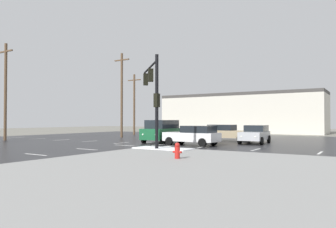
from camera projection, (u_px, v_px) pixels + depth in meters
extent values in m
plane|color=slate|center=(140.00, 144.00, 27.08)|extent=(120.00, 120.00, 0.00)
cube|color=#232326|center=(140.00, 144.00, 27.08)|extent=(44.00, 44.00, 0.02)
cube|color=gray|center=(207.00, 180.00, 10.53)|extent=(18.00, 18.00, 0.14)
cube|color=white|center=(163.00, 148.00, 21.03)|extent=(4.00, 1.60, 0.06)
cube|color=silver|center=(36.00, 155.00, 18.64)|extent=(2.00, 0.15, 0.01)
cube|color=silver|center=(87.00, 149.00, 22.02)|extent=(2.00, 0.15, 0.01)
cube|color=silver|center=(124.00, 145.00, 25.39)|extent=(2.00, 0.15, 0.01)
cube|color=silver|center=(153.00, 142.00, 28.77)|extent=(2.00, 0.15, 0.01)
cube|color=silver|center=(176.00, 140.00, 32.15)|extent=(2.00, 0.15, 0.01)
cube|color=silver|center=(194.00, 138.00, 35.53)|extent=(2.00, 0.15, 0.01)
cube|color=silver|center=(209.00, 137.00, 38.91)|extent=(2.00, 0.15, 0.01)
cube|color=silver|center=(222.00, 135.00, 42.29)|extent=(2.00, 0.15, 0.01)
cube|color=silver|center=(16.00, 138.00, 36.71)|extent=(0.15, 2.00, 0.01)
cube|color=silver|center=(37.00, 139.00, 34.57)|extent=(0.15, 2.00, 0.01)
cube|color=silver|center=(62.00, 140.00, 32.43)|extent=(0.15, 2.00, 0.01)
cube|color=silver|center=(90.00, 141.00, 30.29)|extent=(0.15, 2.00, 0.01)
cube|color=silver|center=(122.00, 143.00, 28.15)|extent=(0.15, 2.00, 0.01)
cube|color=silver|center=(159.00, 145.00, 26.01)|extent=(0.15, 2.00, 0.01)
cube|color=silver|center=(203.00, 147.00, 23.88)|extent=(0.15, 2.00, 0.01)
cube|color=silver|center=(256.00, 150.00, 21.74)|extent=(0.15, 2.00, 0.01)
cube|color=silver|center=(320.00, 153.00, 19.60)|extent=(0.15, 2.00, 0.01)
cube|color=silver|center=(145.00, 149.00, 21.83)|extent=(0.45, 7.00, 0.01)
cylinder|color=black|center=(157.00, 102.00, 20.75)|extent=(0.22, 0.22, 6.22)
cylinder|color=black|center=(150.00, 67.00, 23.47)|extent=(3.96, 3.98, 0.14)
cube|color=black|center=(151.00, 75.00, 23.19)|extent=(0.45, 0.45, 0.95)
sphere|color=yellow|center=(150.00, 72.00, 23.36)|extent=(0.20, 0.20, 0.20)
cube|color=black|center=(146.00, 79.00, 25.60)|extent=(0.45, 0.45, 0.95)
sphere|color=yellow|center=(145.00, 76.00, 25.76)|extent=(0.20, 0.20, 0.20)
cube|color=black|center=(157.00, 100.00, 20.75)|extent=(0.28, 0.36, 0.90)
cylinder|color=red|center=(177.00, 153.00, 15.69)|extent=(0.26, 0.26, 0.60)
sphere|color=red|center=(177.00, 145.00, 15.69)|extent=(0.25, 0.25, 0.25)
cylinder|color=red|center=(174.00, 152.00, 15.78)|extent=(0.12, 0.11, 0.11)
cylinder|color=red|center=(180.00, 152.00, 15.59)|extent=(0.12, 0.11, 0.11)
cube|color=beige|center=(240.00, 115.00, 52.86)|extent=(26.09, 8.00, 5.89)
cube|color=#3F3D3A|center=(240.00, 96.00, 52.92)|extent=(26.09, 8.00, 0.50)
cube|color=#B7BABF|center=(255.00, 136.00, 27.62)|extent=(2.11, 4.61, 0.70)
cube|color=black|center=(256.00, 128.00, 28.22)|extent=(1.82, 2.58, 0.55)
cylinder|color=black|center=(262.00, 141.00, 25.83)|extent=(0.27, 0.67, 0.66)
cylinder|color=black|center=(240.00, 140.00, 26.69)|extent=(0.27, 0.67, 0.66)
cylinder|color=black|center=(269.00, 139.00, 28.53)|extent=(0.27, 0.67, 0.66)
cylinder|color=black|center=(249.00, 138.00, 29.38)|extent=(0.27, 0.67, 0.66)
sphere|color=white|center=(256.00, 137.00, 25.41)|extent=(0.18, 0.18, 0.18)
sphere|color=white|center=(241.00, 137.00, 25.95)|extent=(0.18, 0.18, 0.18)
cube|color=white|center=(191.00, 137.00, 25.54)|extent=(4.59, 2.04, 0.70)
cube|color=black|center=(198.00, 129.00, 25.16)|extent=(2.56, 1.79, 0.55)
cylinder|color=black|center=(169.00, 141.00, 25.68)|extent=(0.67, 0.26, 0.66)
cylinder|color=black|center=(181.00, 140.00, 27.15)|extent=(0.67, 0.26, 0.66)
cylinder|color=black|center=(202.00, 143.00, 23.91)|extent=(0.67, 0.26, 0.66)
cylinder|color=black|center=(213.00, 141.00, 25.38)|extent=(0.67, 0.26, 0.66)
sphere|color=white|center=(165.00, 136.00, 26.34)|extent=(0.18, 0.18, 0.18)
sphere|color=white|center=(173.00, 136.00, 27.28)|extent=(0.18, 0.18, 0.18)
cube|color=#195933|center=(162.00, 134.00, 28.76)|extent=(2.41, 4.97, 0.95)
cube|color=black|center=(162.00, 124.00, 28.77)|extent=(2.12, 3.52, 0.75)
cylinder|color=black|center=(164.00, 140.00, 26.85)|extent=(0.28, 0.68, 0.66)
cylinder|color=black|center=(144.00, 140.00, 27.73)|extent=(0.28, 0.68, 0.66)
cylinder|color=black|center=(180.00, 138.00, 29.77)|extent=(0.28, 0.68, 0.66)
cylinder|color=black|center=(161.00, 138.00, 30.64)|extent=(0.28, 0.68, 0.66)
sphere|color=white|center=(156.00, 135.00, 26.38)|extent=(0.18, 0.18, 0.18)
sphere|color=white|center=(143.00, 134.00, 26.94)|extent=(0.18, 0.18, 0.18)
cube|color=tan|center=(228.00, 134.00, 30.92)|extent=(4.51, 1.83, 0.70)
cube|color=black|center=(222.00, 127.00, 31.29)|extent=(2.48, 1.67, 0.55)
cylinder|color=black|center=(247.00, 138.00, 30.84)|extent=(0.66, 0.22, 0.66)
cylinder|color=black|center=(240.00, 138.00, 29.33)|extent=(0.66, 0.22, 0.66)
cylinder|color=black|center=(218.00, 137.00, 32.49)|extent=(0.66, 0.22, 0.66)
cylinder|color=black|center=(210.00, 137.00, 30.98)|extent=(0.66, 0.22, 0.66)
sphere|color=white|center=(253.00, 134.00, 30.21)|extent=(0.18, 0.18, 0.18)
sphere|color=white|center=(249.00, 135.00, 29.24)|extent=(0.18, 0.18, 0.18)
cylinder|color=brown|center=(5.00, 92.00, 31.83)|extent=(0.28, 0.28, 9.77)
cube|color=brown|center=(6.00, 51.00, 31.91)|extent=(2.20, 0.14, 0.14)
cylinder|color=brown|center=(122.00, 95.00, 37.70)|extent=(0.28, 0.28, 10.01)
cube|color=brown|center=(122.00, 60.00, 37.78)|extent=(2.20, 0.14, 0.14)
cylinder|color=brown|center=(134.00, 104.00, 44.73)|extent=(0.28, 0.28, 8.51)
cube|color=brown|center=(134.00, 80.00, 44.79)|extent=(2.20, 0.14, 0.14)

